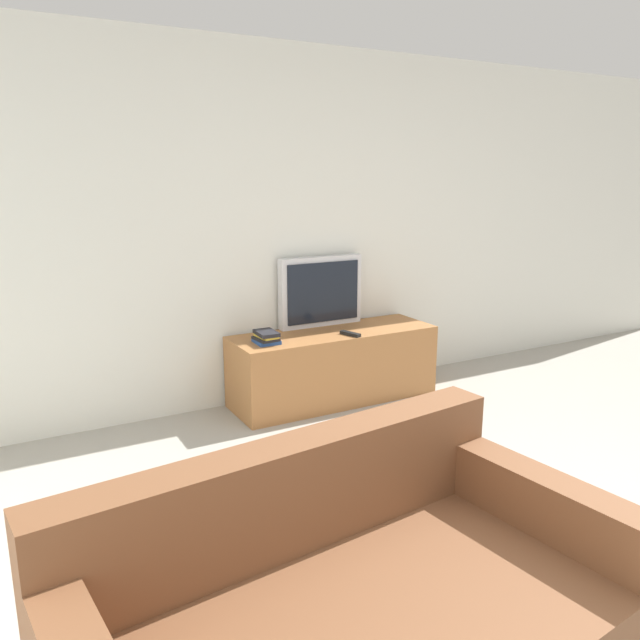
{
  "coord_description": "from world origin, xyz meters",
  "views": [
    {
      "loc": [
        -2.16,
        -1.19,
        1.69
      ],
      "look_at": [
        -0.19,
        2.4,
        0.73
      ],
      "focal_mm": 35.0,
      "sensor_mm": 36.0,
      "label": 1
    }
  ],
  "objects_px": {
    "tv_stand": "(334,366)",
    "remote_on_stand": "(350,334)",
    "television": "(321,291)",
    "book_stack": "(266,337)"
  },
  "relations": [
    {
      "from": "tv_stand",
      "to": "remote_on_stand",
      "type": "xyz_separation_m",
      "value": [
        0.05,
        -0.16,
        0.28
      ]
    },
    {
      "from": "television",
      "to": "book_stack",
      "type": "distance_m",
      "value": 0.68
    },
    {
      "from": "television",
      "to": "remote_on_stand",
      "type": "height_order",
      "value": "television"
    },
    {
      "from": "television",
      "to": "remote_on_stand",
      "type": "bearing_deg",
      "value": -83.9
    },
    {
      "from": "tv_stand",
      "to": "remote_on_stand",
      "type": "relative_size",
      "value": 8.83
    },
    {
      "from": "television",
      "to": "remote_on_stand",
      "type": "relative_size",
      "value": 3.87
    },
    {
      "from": "book_stack",
      "to": "remote_on_stand",
      "type": "xyz_separation_m",
      "value": [
        0.62,
        -0.1,
        -0.03
      ]
    },
    {
      "from": "television",
      "to": "remote_on_stand",
      "type": "xyz_separation_m",
      "value": [
        0.04,
        -0.37,
        -0.26
      ]
    },
    {
      "from": "tv_stand",
      "to": "television",
      "type": "height_order",
      "value": "television"
    },
    {
      "from": "television",
      "to": "tv_stand",
      "type": "bearing_deg",
      "value": -91.57
    }
  ]
}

